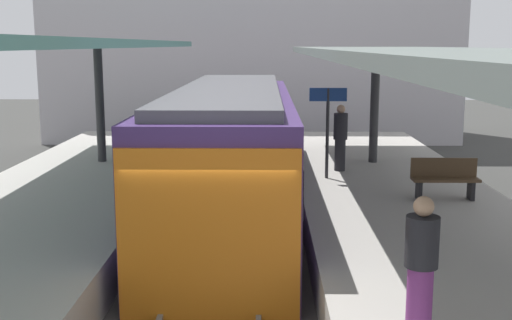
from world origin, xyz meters
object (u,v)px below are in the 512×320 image
Objects in this scene: commuter_train at (231,154)px; passenger_far_end at (421,269)px; platform_sign at (328,112)px; passenger_mid_platform at (340,137)px; platform_bench at (445,177)px.

commuter_train reaches higher than passenger_far_end.
platform_sign is 1.29× the size of passenger_mid_platform.
passenger_far_end is at bearing -88.80° from platform_sign.
passenger_mid_platform is at bearing 88.57° from passenger_far_end.
platform_sign is 1.28m from passenger_mid_platform.
platform_sign is (-2.30, 2.09, 1.16)m from platform_bench.
commuter_train is 3.27m from passenger_mid_platform.
platform_sign reaches higher than platform_bench.
platform_sign reaches higher than passenger_far_end.
platform_sign is at bearing 137.72° from platform_bench.
passenger_mid_platform is (-1.87, 3.05, 0.43)m from platform_bench.
passenger_far_end is (0.19, -8.82, -0.76)m from platform_sign.
commuter_train is at bearing 107.30° from passenger_far_end.
platform_sign is 1.33× the size of passenger_far_end.
platform_sign is 8.86m from passenger_far_end.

